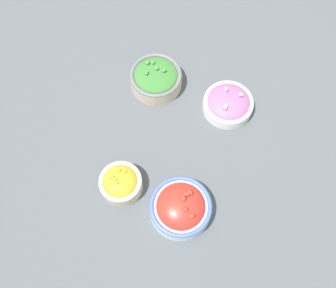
# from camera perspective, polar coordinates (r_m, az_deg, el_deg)

# --- Properties ---
(ground_plane) EXTENTS (3.00, 3.00, 0.00)m
(ground_plane) POSITION_cam_1_polar(r_m,az_deg,el_deg) (1.06, -0.00, -0.67)
(ground_plane) COLOR #4C5156
(bowl_cherry_tomatoes) EXTENTS (0.16, 0.16, 0.09)m
(bowl_cherry_tomatoes) POSITION_cam_1_polar(r_m,az_deg,el_deg) (0.96, 1.93, -9.61)
(bowl_cherry_tomatoes) COLOR silver
(bowl_cherry_tomatoes) RESTS_ON ground_plane
(bowl_squash) EXTENTS (0.11, 0.11, 0.07)m
(bowl_squash) POSITION_cam_1_polar(r_m,az_deg,el_deg) (0.99, -7.20, -5.88)
(bowl_squash) COLOR beige
(bowl_squash) RESTS_ON ground_plane
(bowl_red_onion) EXTENTS (0.15, 0.15, 0.06)m
(bowl_red_onion) POSITION_cam_1_polar(r_m,az_deg,el_deg) (1.11, 9.16, 6.13)
(bowl_red_onion) COLOR white
(bowl_red_onion) RESTS_ON ground_plane
(bowl_broccoli) EXTENTS (0.16, 0.16, 0.07)m
(bowl_broccoli) POSITION_cam_1_polar(r_m,az_deg,el_deg) (1.13, -1.84, 10.05)
(bowl_broccoli) COLOR beige
(bowl_broccoli) RESTS_ON ground_plane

